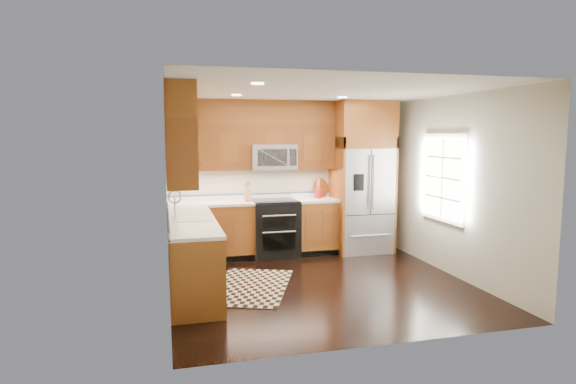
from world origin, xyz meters
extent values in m
plane|color=black|center=(0.00, 0.00, 0.00)|extent=(4.00, 4.00, 0.00)
cube|color=#B8BAA8|center=(0.00, 2.00, 1.30)|extent=(4.00, 0.02, 2.60)
cube|color=#B8BAA8|center=(-2.00, 0.00, 1.30)|extent=(0.02, 4.00, 2.60)
cube|color=#B8BAA8|center=(2.00, 0.00, 1.30)|extent=(0.02, 4.00, 2.60)
cube|color=white|center=(1.98, 0.20, 1.40)|extent=(0.04, 1.10, 1.30)
cube|color=white|center=(1.97, 0.20, 1.40)|extent=(0.02, 0.95, 1.15)
cube|color=#92491C|center=(-1.31, 1.70, 0.45)|extent=(1.37, 0.60, 0.90)
cube|color=#92491C|center=(0.49, 1.70, 0.45)|extent=(0.72, 0.60, 0.90)
cube|color=#92491C|center=(-1.70, 0.20, 0.45)|extent=(0.60, 2.40, 0.90)
cube|color=silver|center=(-0.57, 1.70, 0.92)|extent=(2.85, 0.62, 0.04)
cube|color=silver|center=(-1.70, 0.20, 0.92)|extent=(0.62, 2.40, 0.04)
cube|color=brown|center=(-0.57, 1.83, 1.83)|extent=(2.85, 0.33, 0.75)
cube|color=brown|center=(-1.83, 0.20, 1.83)|extent=(0.33, 2.40, 0.75)
cube|color=#92491C|center=(-0.57, 1.83, 2.40)|extent=(2.85, 0.33, 0.40)
cube|color=#92491C|center=(-1.83, 0.20, 2.40)|extent=(0.33, 2.40, 0.40)
cube|color=black|center=(-0.25, 1.67, 0.46)|extent=(0.76, 0.64, 0.92)
cube|color=black|center=(-0.25, 1.67, 0.94)|extent=(0.76, 0.60, 0.02)
cube|color=black|center=(-0.25, 1.35, 0.62)|extent=(0.55, 0.01, 0.18)
cube|color=black|center=(-0.25, 1.35, 0.30)|extent=(0.55, 0.01, 0.28)
cylinder|color=#B2B2B7|center=(-0.25, 1.33, 0.74)|extent=(0.55, 0.02, 0.02)
cylinder|color=#B2B2B7|center=(-0.25, 1.33, 0.47)|extent=(0.55, 0.02, 0.02)
cube|color=#B2B2B7|center=(-0.25, 1.80, 1.66)|extent=(0.76, 0.40, 0.42)
cube|color=black|center=(-0.30, 1.60, 1.66)|extent=(0.50, 0.01, 0.28)
cube|color=#B2B2B7|center=(1.30, 1.63, 0.90)|extent=(0.90, 0.74, 1.80)
cube|color=black|center=(1.30, 1.26, 1.25)|extent=(0.01, 0.01, 1.08)
cube|color=black|center=(1.08, 1.25, 1.25)|extent=(0.18, 0.01, 0.28)
cube|color=#92491C|center=(0.83, 1.63, 1.00)|extent=(0.04, 0.74, 2.00)
cube|color=#92491C|center=(1.77, 1.63, 1.00)|extent=(0.04, 0.74, 2.00)
cube|color=brown|center=(1.30, 1.63, 2.20)|extent=(0.98, 0.74, 0.80)
cube|color=#B2B2B7|center=(-1.70, 0.20, 0.95)|extent=(0.50, 0.42, 0.02)
cylinder|color=#B2B2B7|center=(-1.90, 0.42, 1.08)|extent=(0.02, 0.02, 0.28)
torus|color=#B2B2B7|center=(-1.90, 0.34, 1.22)|extent=(0.18, 0.02, 0.18)
cube|color=black|center=(-0.95, 0.10, 0.01)|extent=(1.48, 1.85, 0.01)
cube|color=tan|center=(-0.69, 1.73, 1.06)|extent=(0.13, 0.17, 0.25)
cylinder|color=#B41916|center=(0.55, 1.77, 1.02)|extent=(0.12, 0.12, 0.15)
cylinder|color=brown|center=(0.65, 1.94, 0.95)|extent=(0.44, 0.44, 0.02)
camera|label=1|loc=(-2.01, -6.10, 2.04)|focal=30.00mm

